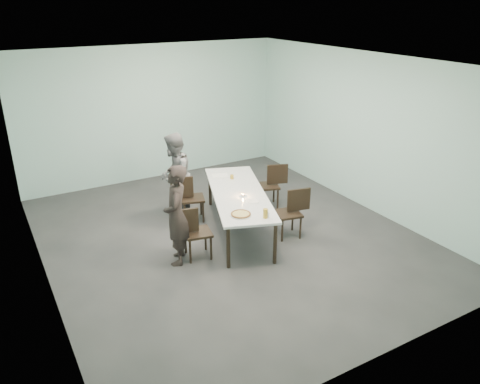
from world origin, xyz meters
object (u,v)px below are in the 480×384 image
chair_far_left (188,195)px  water_tumbler (267,215)px  diner_far (175,176)px  chair_far_right (272,182)px  table (238,195)px  beer_glass (265,213)px  diner_near (176,215)px  pizza (241,214)px  chair_near_left (193,229)px  amber_tumbler (232,177)px  chair_near_right (292,209)px  side_plate (253,202)px  tealight (243,195)px

chair_far_left → water_tumbler: bearing=-57.7°
diner_far → water_tumbler: (0.61, -2.23, -0.02)m
chair_far_right → diner_far: bearing=4.8°
table → diner_far: diner_far is taller
table → beer_glass: beer_glass is taller
table → chair_far_left: chair_far_left is taller
diner_near → pizza: bearing=93.1°
chair_near_left → beer_glass: bearing=-23.2°
amber_tumbler → chair_near_right: bearing=-67.7°
diner_near → table: bearing=134.3°
chair_near_right → side_plate: size_ratio=4.83×
side_plate → amber_tumbler: (0.21, 1.12, 0.04)m
chair_near_left → chair_far_left: 1.40m
chair_far_right → amber_tumbler: chair_far_right is taller
chair_far_left → chair_near_left: bearing=-92.7°
tealight → diner_near: bearing=-169.7°
side_plate → diner_far: bearing=114.3°
chair_far_left → side_plate: 1.49m
beer_glass → chair_far_right: bearing=53.7°
chair_near_right → amber_tumbler: chair_near_right is taller
diner_near → side_plate: diner_near is taller
pizza → beer_glass: beer_glass is taller
table → diner_far: (-0.73, 1.14, 0.12)m
side_plate → table: bearing=90.8°
chair_near_right → diner_far: diner_far is taller
pizza → beer_glass: 0.40m
chair_near_right → water_tumbler: (-0.84, -0.47, 0.29)m
beer_glass → tealight: (0.12, 0.90, -0.05)m
chair_near_left → pizza: (0.67, -0.38, 0.27)m
chair_far_left → chair_far_right: (1.71, -0.23, 0.00)m
chair_near_left → beer_glass: size_ratio=5.80×
chair_near_right → water_tumbler: size_ratio=9.67×
chair_near_left → table: bearing=33.7°
chair_far_right → chair_near_left: bearing=46.2°
pizza → chair_far_right: bearing=43.2°
chair_near_right → chair_far_right: (0.39, 1.25, 0.00)m
chair_near_left → diner_far: bearing=87.9°
table → amber_tumbler: amber_tumbler is taller
pizza → tealight: bearing=57.3°
diner_far → side_plate: (0.74, -1.63, -0.06)m
chair_near_left → tealight: chair_near_left is taller
table → diner_near: size_ratio=1.70×
chair_far_left → chair_far_right: same height
diner_near → amber_tumbler: diner_near is taller
beer_glass → amber_tumbler: bearing=78.1°
amber_tumbler → chair_near_left: bearing=-140.6°
chair_far_right → amber_tumbler: 0.95m
chair_far_right → diner_near: 2.71m
chair_far_left → tealight: (0.57, -1.06, 0.27)m
diner_far → chair_near_left: bearing=24.6°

